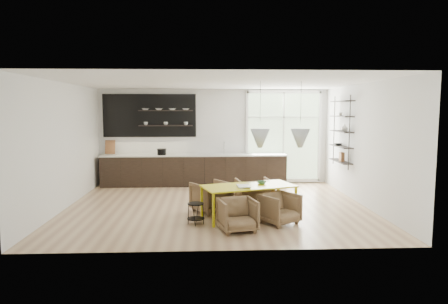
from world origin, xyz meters
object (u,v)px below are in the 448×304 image
at_px(armchair_back_left, 211,197).
at_px(armchair_back_right, 254,194).
at_px(armchair_front_right, 279,208).
at_px(armchair_front_left, 237,215).
at_px(wire_stool, 196,211).
at_px(dining_table, 249,188).

height_order(armchair_back_left, armchair_back_right, armchair_back_right).
bearing_deg(armchair_front_right, armchair_front_left, 173.21).
bearing_deg(armchair_back_right, armchair_front_right, 99.32).
distance_m(armchair_back_right, wire_stool, 1.74).
bearing_deg(wire_stool, armchair_front_right, -0.54).
xyz_separation_m(dining_table, armchair_front_left, (-0.30, -0.90, -0.34)).
bearing_deg(wire_stool, armchair_back_left, 72.14).
height_order(armchair_front_right, wire_stool, armchair_front_right).
bearing_deg(armchair_back_left, dining_table, 109.71).
relative_size(armchair_back_right, wire_stool, 1.81).
distance_m(armchair_back_left, wire_stool, 1.05).
distance_m(armchair_back_right, armchair_front_left, 1.70).
relative_size(armchair_front_left, armchair_front_right, 1.00).
xyz_separation_m(armchair_back_right, armchair_front_left, (-0.51, -1.62, -0.05)).
bearing_deg(armchair_back_left, armchair_front_right, 108.66).
bearing_deg(armchair_back_right, armchair_front_left, 64.49).
bearing_deg(armchair_back_right, dining_table, 66.13).
relative_size(dining_table, armchair_back_left, 2.77).
bearing_deg(armchair_back_left, wire_stool, 37.66).
bearing_deg(armchair_front_left, armchair_back_left, 94.84).
height_order(dining_table, wire_stool, dining_table).
height_order(dining_table, armchair_front_right, dining_table).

